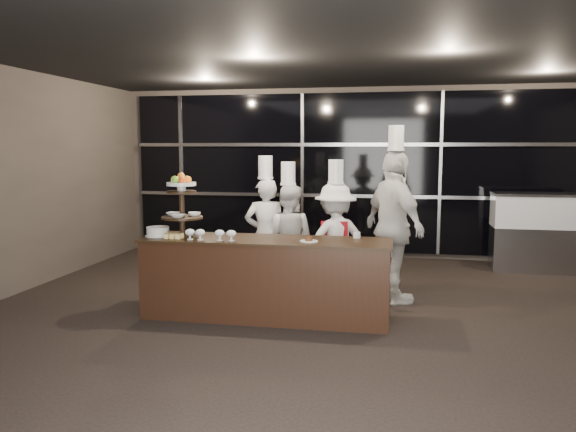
% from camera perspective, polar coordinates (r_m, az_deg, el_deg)
% --- Properties ---
extents(room, '(10.00, 10.00, 10.00)m').
position_cam_1_polar(room, '(5.08, 5.64, 1.84)').
color(room, black).
rests_on(room, ground).
extents(window_wall, '(8.60, 0.10, 2.80)m').
position_cam_1_polar(window_wall, '(9.99, 8.31, 4.34)').
color(window_wall, black).
rests_on(window_wall, ground).
extents(buffet_counter, '(2.84, 0.74, 0.92)m').
position_cam_1_polar(buffet_counter, '(6.47, -2.26, -6.30)').
color(buffet_counter, black).
rests_on(buffet_counter, ground).
extents(display_stand, '(0.48, 0.48, 0.74)m').
position_cam_1_polar(display_stand, '(6.63, -10.75, 1.55)').
color(display_stand, black).
rests_on(display_stand, buffet_counter).
extents(compotes, '(0.59, 0.11, 0.12)m').
position_cam_1_polar(compotes, '(6.32, -7.92, -1.73)').
color(compotes, silver).
rests_on(compotes, buffet_counter).
extents(layer_cake, '(0.30, 0.30, 0.11)m').
position_cam_1_polar(layer_cake, '(6.74, -13.08, -1.55)').
color(layer_cake, white).
rests_on(layer_cake, buffet_counter).
extents(pastry_squares, '(0.20, 0.12, 0.05)m').
position_cam_1_polar(pastry_squares, '(6.54, -11.53, -2.00)').
color(pastry_squares, '#FFDF7C').
rests_on(pastry_squares, buffet_counter).
extents(small_plate, '(0.20, 0.20, 0.05)m').
position_cam_1_polar(small_plate, '(6.18, 2.13, -2.49)').
color(small_plate, white).
rests_on(small_plate, buffet_counter).
extents(chef_cup, '(0.08, 0.08, 0.07)m').
position_cam_1_polar(chef_cup, '(6.47, 7.01, -1.93)').
color(chef_cup, white).
rests_on(chef_cup, buffet_counter).
extents(display_case, '(1.31, 0.57, 1.24)m').
position_cam_1_polar(display_case, '(9.66, 23.79, -1.13)').
color(display_case, '#A5A5AA').
rests_on(display_case, ground).
extents(chef_a, '(0.65, 0.52, 1.84)m').
position_cam_1_polar(chef_a, '(7.55, -2.27, -1.76)').
color(chef_a, silver).
rests_on(chef_a, ground).
extents(chef_b, '(0.77, 0.63, 1.77)m').
position_cam_1_polar(chef_b, '(7.52, 0.02, -2.21)').
color(chef_b, white).
rests_on(chef_b, ground).
extents(chef_c, '(1.12, 0.95, 1.80)m').
position_cam_1_polar(chef_c, '(7.23, 4.82, -2.51)').
color(chef_c, white).
rests_on(chef_c, ground).
extents(chef_d, '(1.03, 1.19, 2.22)m').
position_cam_1_polar(chef_d, '(7.12, 10.73, -1.05)').
color(chef_d, silver).
rests_on(chef_d, ground).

